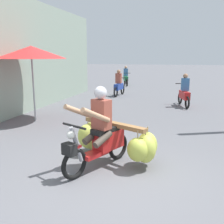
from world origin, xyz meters
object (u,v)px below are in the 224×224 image
at_px(motorbike_distant_ahead_right, 126,78).
at_px(motorbike_distant_far_ahead, 184,93).
at_px(motorbike_distant_ahead_left, 119,85).
at_px(market_umbrella_near_shop, 31,52).
at_px(motorbike_main_loaded, 108,138).

relative_size(motorbike_distant_ahead_right, motorbike_distant_far_ahead, 0.98).
xyz_separation_m(motorbike_distant_ahead_left, market_umbrella_near_shop, (-1.40, -6.01, 1.66)).
bearing_deg(motorbike_distant_far_ahead, motorbike_main_loaded, -103.01).
relative_size(motorbike_distant_ahead_left, motorbike_distant_far_ahead, 1.03).
distance_m(motorbike_main_loaded, market_umbrella_near_shop, 4.57).
distance_m(motorbike_distant_ahead_left, market_umbrella_near_shop, 6.39).
bearing_deg(motorbike_distant_ahead_left, motorbike_main_loaded, -77.61).
bearing_deg(market_umbrella_near_shop, motorbike_distant_ahead_right, 86.56).
xyz_separation_m(motorbike_distant_ahead_right, market_umbrella_near_shop, (-0.67, -11.08, 1.66)).
height_order(motorbike_main_loaded, motorbike_distant_far_ahead, motorbike_main_loaded).
relative_size(motorbike_distant_ahead_right, market_umbrella_near_shop, 0.64).
bearing_deg(motorbike_distant_far_ahead, motorbike_distant_ahead_left, 147.06).
bearing_deg(motorbike_main_loaded, market_umbrella_near_shop, 141.34).
bearing_deg(motorbike_distant_ahead_right, motorbike_distant_ahead_left, -81.77).
bearing_deg(motorbike_main_loaded, motorbike_distant_ahead_left, 102.39).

